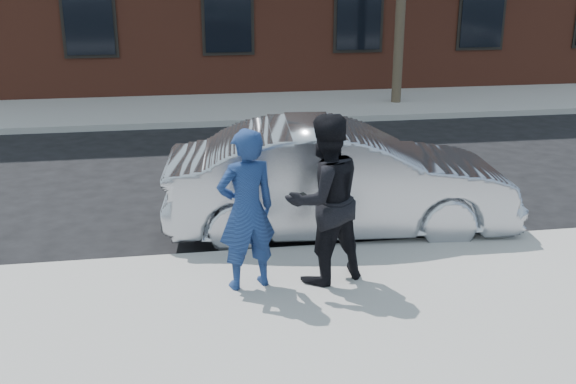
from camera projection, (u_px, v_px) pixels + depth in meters
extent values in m
plane|color=black|center=(314.00, 315.00, 7.55)|extent=(100.00, 100.00, 0.00)
cube|color=#999691|center=(318.00, 320.00, 7.29)|extent=(50.00, 3.50, 0.15)
cube|color=#999691|center=(291.00, 253.00, 8.97)|extent=(50.00, 0.10, 0.15)
cube|color=#999691|center=(231.00, 108.00, 18.04)|extent=(50.00, 3.50, 0.15)
cube|color=#999691|center=(237.00, 123.00, 16.36)|extent=(50.00, 0.10, 0.15)
cube|color=black|center=(359.00, 20.00, 19.53)|extent=(1.30, 0.06, 1.70)
cylinder|color=#3B3123|center=(400.00, 23.00, 17.79)|extent=(0.26, 0.26, 4.20)
imported|color=#999BA3|center=(339.00, 179.00, 9.62)|extent=(5.05, 2.12, 1.62)
imported|color=navy|center=(246.00, 210.00, 7.60)|extent=(0.78, 0.62, 1.89)
cube|color=black|center=(235.00, 173.00, 7.64)|extent=(0.10, 0.14, 0.08)
imported|color=black|center=(324.00, 199.00, 7.76)|extent=(1.18, 1.05, 2.01)
cube|color=black|center=(305.00, 196.00, 7.83)|extent=(0.13, 0.15, 0.06)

